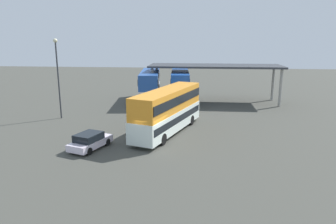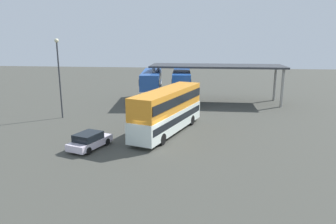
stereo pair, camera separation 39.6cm
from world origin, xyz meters
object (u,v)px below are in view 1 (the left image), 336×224
double_decker_main (168,109)px  lamppost_tall (58,70)px  double_decker_near_canopy (150,85)px  double_decker_mid_row (180,85)px  parked_hatchback (90,141)px

double_decker_main → lamppost_tall: (-12.50, 4.22, 3.14)m
double_decker_main → double_decker_near_canopy: bearing=34.0°
double_decker_mid_row → lamppost_tall: (-12.69, -11.07, 3.08)m
double_decker_main → double_decker_near_canopy: (-3.99, 14.61, 0.06)m
double_decker_main → parked_hatchback: size_ratio=2.69×
double_decker_near_canopy → lamppost_tall: 13.79m
double_decker_mid_row → lamppost_tall: lamppost_tall is taller
double_decker_main → parked_hatchback: bearing=150.2°
double_decker_near_canopy → lamppost_tall: lamppost_tall is taller
lamppost_tall → parked_hatchback: bearing=-54.8°
double_decker_main → double_decker_mid_row: double_decker_mid_row is taller
double_decker_near_canopy → double_decker_mid_row: double_decker_mid_row is taller
double_decker_main → double_decker_mid_row: bearing=18.0°
parked_hatchback → double_decker_near_canopy: size_ratio=0.39×
parked_hatchback → lamppost_tall: bearing=54.6°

